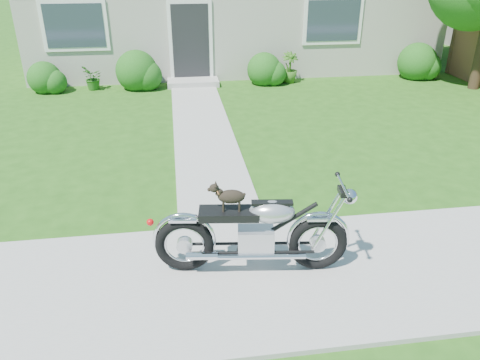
% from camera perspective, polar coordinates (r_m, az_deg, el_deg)
% --- Properties ---
extents(ground, '(80.00, 80.00, 0.00)m').
position_cam_1_polar(ground, '(5.76, 14.50, -10.27)').
color(ground, '#235114').
rests_on(ground, ground).
extents(sidewalk, '(24.00, 2.20, 0.04)m').
position_cam_1_polar(sidewalk, '(5.75, 14.53, -10.11)').
color(sidewalk, '#9E9B93').
rests_on(sidewalk, ground).
extents(walkway, '(1.20, 8.00, 0.03)m').
position_cam_1_polar(walkway, '(9.82, -4.59, 6.23)').
color(walkway, '#9E9B93').
rests_on(walkway, ground).
extents(shrub_row, '(11.31, 1.11, 1.11)m').
position_cam_1_polar(shrub_row, '(13.20, 0.36, 13.39)').
color(shrub_row, '#1E5516').
rests_on(shrub_row, ground).
extents(potted_plant_left, '(0.63, 0.68, 0.64)m').
position_cam_1_polar(potted_plant_left, '(13.30, -17.48, 11.79)').
color(potted_plant_left, '#225A18').
rests_on(potted_plant_left, ground).
extents(potted_plant_right, '(0.54, 0.54, 0.84)m').
position_cam_1_polar(potted_plant_right, '(13.50, 6.03, 13.47)').
color(potted_plant_right, '#2F5E1A').
rests_on(potted_plant_right, ground).
extents(motorcycle_with_dog, '(2.22, 0.62, 1.09)m').
position_cam_1_polar(motorcycle_with_dog, '(5.22, 1.96, -6.38)').
color(motorcycle_with_dog, black).
rests_on(motorcycle_with_dog, sidewalk).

